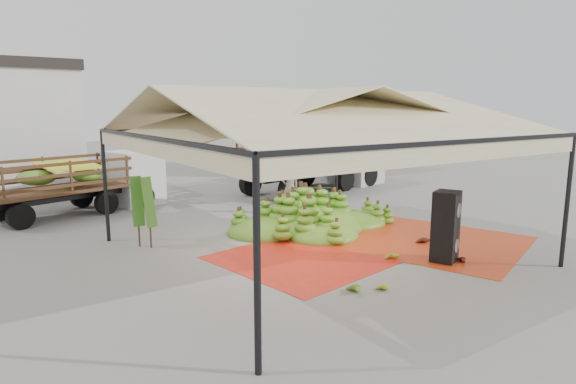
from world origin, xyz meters
TOP-DOWN VIEW (x-y plane):
  - ground at (0.00, 0.00)m, footprint 90.00×90.00m
  - canopy_tent at (0.00, 0.00)m, footprint 8.10×8.10m
  - building_tan at (10.00, 13.00)m, footprint 6.30×5.30m
  - tarp_left at (-0.42, -0.21)m, footprint 4.39×4.24m
  - tarp_right at (3.24, -0.96)m, footprint 5.56×5.69m
  - banana_heap at (1.49, 2.04)m, footprint 5.32×4.39m
  - hand_yellow_a at (-0.48, -2.79)m, footprint 0.42×0.36m
  - hand_yellow_b at (1.15, -1.52)m, footprint 0.59×0.58m
  - hand_red_a at (2.32, -2.50)m, footprint 0.51×0.49m
  - hand_red_b at (2.81, -1.01)m, footprint 0.61×0.59m
  - hand_green at (-1.04, -2.52)m, footprint 0.56×0.49m
  - hanging_bunches at (1.42, 0.91)m, footprint 1.74×0.24m
  - speaker_stack at (2.11, -2.25)m, footprint 0.77×0.72m
  - banana_leaves at (-3.34, 2.54)m, footprint 0.96×1.36m
  - vendor at (2.03, 4.09)m, footprint 0.69×0.49m
  - truck_left at (-3.66, 8.26)m, footprint 6.06×3.45m
  - truck_right at (6.00, 7.50)m, footprint 7.75×4.10m

SIDE VIEW (x-z plane):
  - ground at x=0.00m, z-range 0.00..0.00m
  - banana_leaves at x=-3.34m, z-range -1.85..1.85m
  - tarp_left at x=-0.42m, z-range 0.00..0.01m
  - tarp_right at x=3.24m, z-range 0.00..0.01m
  - hand_yellow_a at x=-0.48m, z-range 0.00..0.18m
  - hand_red_a at x=2.32m, z-range 0.00..0.18m
  - hand_yellow_b at x=1.15m, z-range 0.00..0.21m
  - hand_red_b at x=2.81m, z-range 0.00..0.22m
  - hand_green at x=-1.04m, z-range 0.00..0.23m
  - banana_heap at x=1.49m, z-range 0.00..1.13m
  - speaker_stack at x=2.11m, z-range 0.00..1.68m
  - vendor at x=2.03m, z-range 0.00..1.76m
  - truck_left at x=-3.66m, z-range 0.23..2.20m
  - truck_right at x=6.00m, z-range 0.29..2.82m
  - building_tan at x=10.00m, z-range 0.02..4.12m
  - hanging_bunches at x=1.42m, z-range 2.52..2.72m
  - canopy_tent at x=0.00m, z-range 1.30..5.30m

